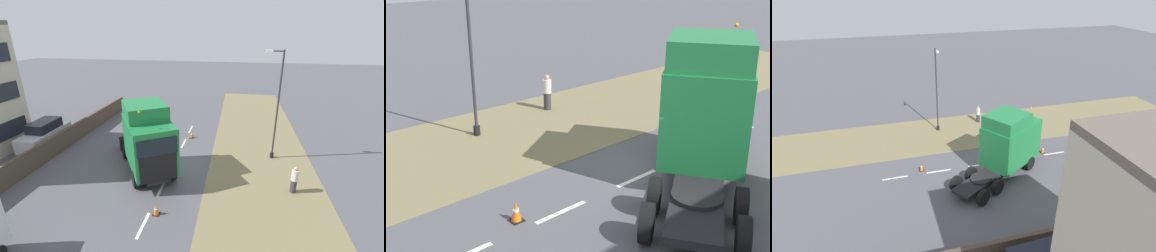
# 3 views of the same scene
# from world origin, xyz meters

# --- Properties ---
(ground_plane) EXTENTS (120.00, 120.00, 0.00)m
(ground_plane) POSITION_xyz_m (0.00, 0.00, 0.00)
(ground_plane) COLOR #515156
(ground_plane) RESTS_ON ground
(grass_verge) EXTENTS (7.00, 44.00, 0.01)m
(grass_verge) POSITION_xyz_m (-6.00, 0.00, 0.01)
(grass_verge) COLOR olive
(grass_verge) RESTS_ON ground
(lane_markings) EXTENTS (0.16, 14.60, 0.00)m
(lane_markings) POSITION_xyz_m (0.00, -0.70, 0.00)
(lane_markings) COLOR white
(lane_markings) RESTS_ON ground
(boundary_wall) EXTENTS (0.25, 24.00, 1.47)m
(boundary_wall) POSITION_xyz_m (9.00, 0.00, 0.74)
(boundary_wall) COLOR #4C3D33
(boundary_wall) RESTS_ON ground
(lorry_cab) EXTENTS (6.00, 7.46, 4.77)m
(lorry_cab) POSITION_xyz_m (1.24, 1.00, 2.34)
(lorry_cab) COLOR black
(lorry_cab) RESTS_ON ground
(flatbed_truck) EXTENTS (3.32, 5.55, 2.58)m
(flatbed_truck) POSITION_xyz_m (5.75, 9.43, 1.36)
(flatbed_truck) COLOR silver
(flatbed_truck) RESTS_ON ground
(lamp_post) EXTENTS (1.25, 0.27, 7.63)m
(lamp_post) POSITION_xyz_m (-6.75, -2.53, 3.65)
(lamp_post) COLOR black
(lamp_post) RESTS_ON ground
(pedestrian) EXTENTS (0.39, 0.39, 1.65)m
(pedestrian) POSITION_xyz_m (-7.57, 1.64, 0.81)
(pedestrian) COLOR #333338
(pedestrian) RESTS_ON ground
(traffic_cone_lead) EXTENTS (0.36, 0.36, 0.58)m
(traffic_cone_lead) POSITION_xyz_m (-0.46, -5.11, 0.28)
(traffic_cone_lead) COLOR black
(traffic_cone_lead) RESTS_ON ground
(traffic_cone_trailing) EXTENTS (0.36, 0.36, 0.58)m
(traffic_cone_trailing) POSITION_xyz_m (-0.39, 4.83, 0.28)
(traffic_cone_trailing) COLOR black
(traffic_cone_trailing) RESTS_ON ground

